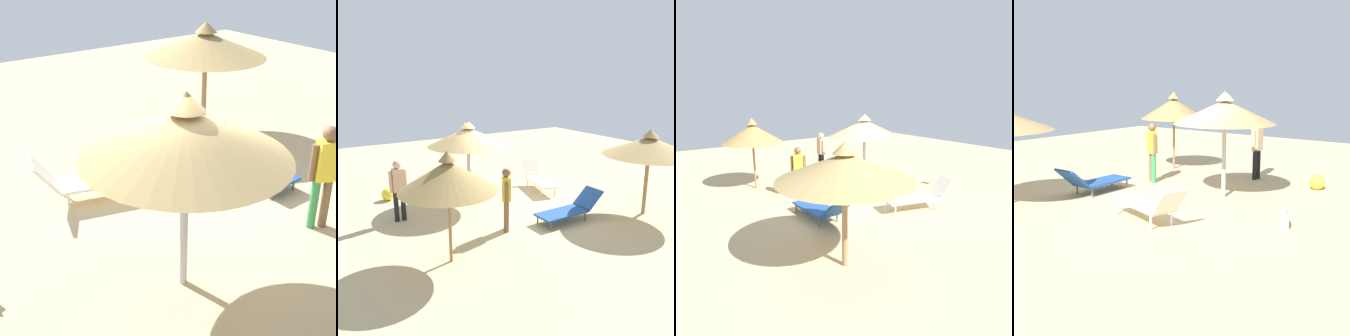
# 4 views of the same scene
# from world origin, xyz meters

# --- Properties ---
(ground) EXTENTS (24.00, 24.00, 0.10)m
(ground) POSITION_xyz_m (0.00, 0.00, -0.05)
(ground) COLOR tan
(parasol_umbrella_far_right) EXTENTS (2.05, 2.05, 2.43)m
(parasol_umbrella_far_right) POSITION_xyz_m (2.96, 2.35, 1.91)
(parasol_umbrella_far_right) COLOR olive
(parasol_umbrella_far_right) RESTS_ON ground
(parasol_umbrella_near_left) EXTENTS (2.44, 2.44, 2.55)m
(parasol_umbrella_near_left) POSITION_xyz_m (0.89, -0.82, 2.07)
(parasol_umbrella_near_left) COLOR #B2B2B7
(parasol_umbrella_near_left) RESTS_ON ground
(parasol_umbrella_front) EXTENTS (2.57, 2.57, 2.44)m
(parasol_umbrella_front) POSITION_xyz_m (-2.88, 2.75, 1.97)
(parasol_umbrella_front) COLOR olive
(parasol_umbrella_front) RESTS_ON ground
(lounge_chair_far_left) EXTENTS (1.10, 2.04, 0.85)m
(lounge_chair_far_left) POSITION_xyz_m (-1.73, -0.74, 0.40)
(lounge_chair_far_left) COLOR silver
(lounge_chair_far_left) RESTS_ON ground
(lounge_chair_center) EXTENTS (1.97, 0.67, 0.75)m
(lounge_chair_center) POSITION_xyz_m (-0.78, 1.97, 0.33)
(lounge_chair_center) COLOR #1E478C
(lounge_chair_center) RESTS_ON ground
(person_standing_edge) EXTENTS (0.33, 0.42, 1.65)m
(person_standing_edge) POSITION_xyz_m (1.09, 1.63, 0.94)
(person_standing_edge) COLOR brown
(person_standing_edge) RESTS_ON ground
(person_standing_back) EXTENTS (0.48, 0.23, 1.70)m
(person_standing_back) POSITION_xyz_m (3.17, -0.48, 0.98)
(person_standing_back) COLOR black
(person_standing_back) RESTS_ON ground
(handbag) EXTENTS (0.34, 0.27, 0.46)m
(handbag) POSITION_xyz_m (-0.41, -3.03, 0.17)
(handbag) COLOR beige
(handbag) RESTS_ON ground
(beach_ball) EXTENTS (0.40, 0.40, 0.40)m
(beach_ball) POSITION_xyz_m (3.00, -2.34, 0.20)
(beach_ball) COLOR yellow
(beach_ball) RESTS_ON ground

